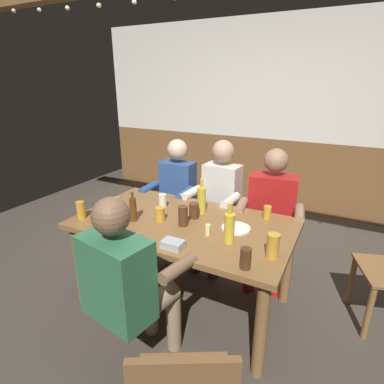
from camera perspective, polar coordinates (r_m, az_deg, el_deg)
The scene contains 23 objects.
ground_plane at distance 2.92m, azimuth 0.34°, elevation -17.30°, with size 6.38×6.38×0.00m, color #423A33.
back_wall_upper at distance 4.53m, azimuth 14.79°, elevation 19.36°, with size 5.31×0.12×1.57m, color silver.
back_wall_wainscot at distance 4.70m, azimuth 13.44°, elevation 3.65°, with size 5.31×0.12×0.99m, color brown.
dining_table at distance 2.44m, azimuth -1.56°, elevation -7.58°, with size 1.65×0.95×0.74m.
person_0 at distance 3.20m, azimuth -3.28°, elevation -0.30°, with size 0.50×0.53×1.21m.
person_1 at distance 3.00m, azimuth 4.81°, elevation -1.38°, with size 0.50×0.51×1.24m.
person_2 at distance 2.87m, azimuth 14.30°, elevation -3.15°, with size 0.59×0.58×1.21m.
person_3 at distance 1.92m, azimuth -11.85°, elevation -15.45°, with size 0.59×0.60×1.20m.
table_candle at distance 2.18m, azimuth 2.90°, elevation -6.95°, with size 0.04×0.04×0.08m, color #F9E08C.
condiment_caddy at distance 2.03m, azimuth -3.54°, elevation -9.56°, with size 0.14×0.10×0.05m, color #B2B7BC.
plate_0 at distance 2.29m, azimuth 8.06°, elevation -6.60°, with size 0.21×0.21×0.01m, color white.
bottle_0 at distance 2.41m, azimuth -10.76°, elevation -3.09°, with size 0.05×0.05×0.23m.
bottle_1 at distance 2.50m, azimuth 1.76°, elevation -1.43°, with size 0.07×0.07×0.29m.
bottle_2 at distance 2.07m, azimuth 6.88°, elevation -6.40°, with size 0.07×0.07×0.28m.
pint_glass_0 at distance 2.57m, azimuth -19.76°, elevation -3.13°, with size 0.07×0.07×0.14m, color gold.
pint_glass_1 at distance 1.97m, azimuth 14.64°, elevation -9.53°, with size 0.08×0.08×0.15m, color gold.
pint_glass_2 at distance 2.64m, azimuth -5.41°, elevation -1.64°, with size 0.07×0.07×0.12m, color white.
pint_glass_3 at distance 2.49m, azimuth 13.66°, elevation -3.65°, with size 0.06×0.06×0.10m, color gold.
pint_glass_4 at distance 2.30m, azimuth -1.67°, elevation -4.40°, with size 0.07×0.07×0.15m, color #4C2D19.
pint_glass_5 at distance 2.43m, azimuth 0.35°, elevation -3.45°, with size 0.08×0.08×0.12m, color #4C2D19.
pint_glass_6 at distance 2.39m, azimuth -5.89°, elevation -4.07°, with size 0.08×0.08×0.11m, color gold.
pint_glass_7 at distance 2.66m, azimuth -13.96°, elevation -2.14°, with size 0.07×0.07×0.11m, color white.
pint_glass_8 at distance 1.84m, azimuth 9.82°, elevation -11.92°, with size 0.07×0.07×0.13m, color #4C2D19.
Camera 1 is at (1.06, -2.07, 1.76)m, focal length 29.04 mm.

